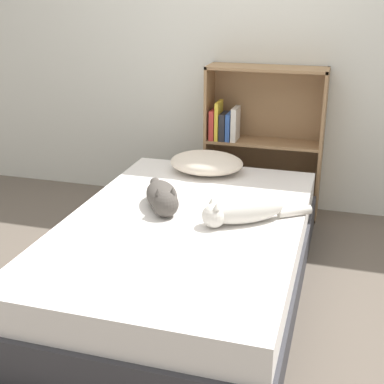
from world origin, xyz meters
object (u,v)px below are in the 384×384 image
Objects in this scene: pillow at (206,163)px; bookshelf at (260,138)px; bed at (184,253)px; cat_light at (242,211)px; cat_dark at (162,197)px.

pillow is 0.46× the size of bookshelf.
bookshelf reaches higher than bed.
pillow is 0.90× the size of cat_light.
bed is 0.82m from pillow.
bookshelf is (0.20, 1.21, 0.34)m from bed.
bed is 3.67× the size of cat_light.
cat_dark is (-0.16, 0.12, 0.27)m from bed.
cat_light is (0.30, 0.04, 0.27)m from bed.
bookshelf is at bearing 134.70° from cat_dark.
cat_dark reaches higher than cat_light.
bed is 1.27m from bookshelf.
bed is 4.07× the size of pillow.
pillow is at bearing 145.85° from cat_dark.
cat_dark is at bearing -43.78° from cat_light.
bookshelf is at bearing 57.74° from pillow.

